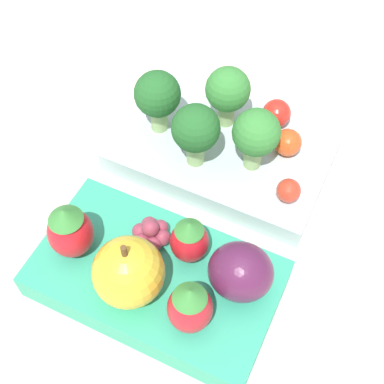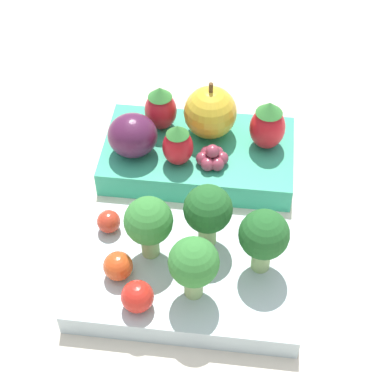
{
  "view_description": "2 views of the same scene",
  "coord_description": "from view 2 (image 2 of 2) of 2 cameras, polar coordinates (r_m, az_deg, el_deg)",
  "views": [
    {
      "loc": [
        0.07,
        -0.23,
        0.39
      ],
      "look_at": [
        -0.01,
        0.0,
        0.04
      ],
      "focal_mm": 50.0,
      "sensor_mm": 36.0,
      "label": 1
    },
    {
      "loc": [
        -0.0,
        0.39,
        0.46
      ],
      "look_at": [
        -0.01,
        0.0,
        0.04
      ],
      "focal_mm": 60.0,
      "sensor_mm": 36.0,
      "label": 2
    }
  ],
  "objects": [
    {
      "name": "ground_plane",
      "position": [
        0.6,
        -0.67,
        -2.08
      ],
      "size": [
        4.0,
        4.0,
        0.0
      ],
      "primitive_type": "plane",
      "color": "beige"
    },
    {
      "name": "bento_box_savoury",
      "position": [
        0.55,
        -0.52,
        -7.33
      ],
      "size": [
        0.2,
        0.15,
        0.02
      ],
      "color": "silver",
      "rests_on": "ground_plane"
    },
    {
      "name": "bento_box_fruit",
      "position": [
        0.64,
        0.44,
        3.26
      ],
      "size": [
        0.2,
        0.13,
        0.03
      ],
      "color": "#33A87F",
      "rests_on": "ground_plane"
    },
    {
      "name": "broccoli_floret_0",
      "position": [
        0.51,
        6.24,
        -3.94
      ],
      "size": [
        0.04,
        0.04,
        0.06
      ],
      "color": "#93B770",
      "rests_on": "bento_box_savoury"
    },
    {
      "name": "broccoli_floret_1",
      "position": [
        0.52,
        -4.04,
        -2.74
      ],
      "size": [
        0.04,
        0.04,
        0.06
      ],
      "color": "#93B770",
      "rests_on": "bento_box_savoury"
    },
    {
      "name": "broccoli_floret_2",
      "position": [
        0.49,
        -0.02,
        -6.41
      ],
      "size": [
        0.04,
        0.04,
        0.06
      ],
      "color": "#93B770",
      "rests_on": "bento_box_savoury"
    },
    {
      "name": "broccoli_floret_3",
      "position": [
        0.52,
        1.26,
        -1.69
      ],
      "size": [
        0.04,
        0.04,
        0.06
      ],
      "color": "#93B770",
      "rests_on": "bento_box_savoury"
    },
    {
      "name": "cherry_tomato_0",
      "position": [
        0.56,
        -7.56,
        -2.63
      ],
      "size": [
        0.02,
        0.02,
        0.02
      ],
      "color": "red",
      "rests_on": "bento_box_savoury"
    },
    {
      "name": "cherry_tomato_1",
      "position": [
        0.53,
        -6.75,
        -6.56
      ],
      "size": [
        0.02,
        0.02,
        0.02
      ],
      "color": "#DB4C1E",
      "rests_on": "bento_box_savoury"
    },
    {
      "name": "cherry_tomato_2",
      "position": [
        0.51,
        -5.04,
        -9.24
      ],
      "size": [
        0.03,
        0.03,
        0.03
      ],
      "color": "red",
      "rests_on": "bento_box_savoury"
    },
    {
      "name": "apple",
      "position": [
        0.63,
        1.5,
        7.08
      ],
      "size": [
        0.05,
        0.05,
        0.06
      ],
      "color": "gold",
      "rests_on": "bento_box_fruit"
    },
    {
      "name": "strawberry_0",
      "position": [
        0.6,
        -1.41,
        4.22
      ],
      "size": [
        0.03,
        0.03,
        0.04
      ],
      "color": "red",
      "rests_on": "bento_box_fruit"
    },
    {
      "name": "strawberry_1",
      "position": [
        0.62,
        6.61,
        5.92
      ],
      "size": [
        0.03,
        0.03,
        0.05
      ],
      "color": "red",
      "rests_on": "bento_box_fruit"
    },
    {
      "name": "strawberry_2",
      "position": [
        0.64,
        -2.95,
        7.44
      ],
      "size": [
        0.03,
        0.03,
        0.05
      ],
      "color": "red",
      "rests_on": "bento_box_fruit"
    },
    {
      "name": "plum",
      "position": [
        0.61,
        -5.44,
        5.02
      ],
      "size": [
        0.05,
        0.04,
        0.04
      ],
      "color": "#511E42",
      "rests_on": "bento_box_fruit"
    },
    {
      "name": "grape_cluster",
      "position": [
        0.61,
        1.67,
        3.09
      ],
      "size": [
        0.03,
        0.03,
        0.02
      ],
      "color": "#93384C",
      "rests_on": "bento_box_fruit"
    }
  ]
}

